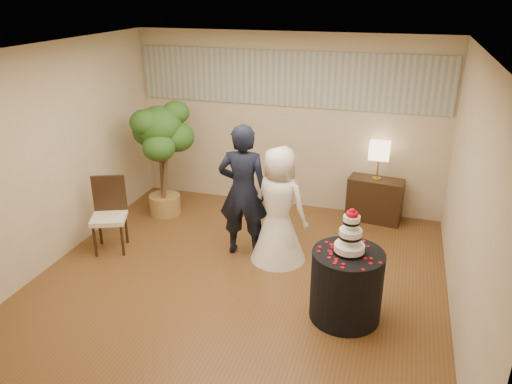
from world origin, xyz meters
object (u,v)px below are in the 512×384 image
(cake_table, at_px, (346,285))
(wedding_cake, at_px, (351,231))
(table_lamp, at_px, (378,161))
(ficus_tree, at_px, (162,159))
(bride, at_px, (279,205))
(side_chair, at_px, (109,216))
(groom, at_px, (243,191))
(console, at_px, (375,200))

(cake_table, height_order, wedding_cake, wedding_cake)
(wedding_cake, height_order, table_lamp, wedding_cake)
(table_lamp, relative_size, ficus_tree, 0.31)
(bride, height_order, side_chair, bride)
(wedding_cake, xyz_separation_m, side_chair, (-3.31, 0.61, -0.55))
(bride, height_order, cake_table, bride)
(groom, bearing_deg, side_chair, 8.65)
(side_chair, bearing_deg, console, 8.52)
(bride, distance_m, table_lamp, 1.97)
(groom, bearing_deg, cake_table, 139.20)
(side_chair, bearing_deg, groom, -7.64)
(bride, xyz_separation_m, ficus_tree, (-2.11, 0.88, 0.14))
(console, relative_size, table_lamp, 1.42)
(ficus_tree, bearing_deg, console, 12.54)
(groom, height_order, table_lamp, groom)
(groom, distance_m, table_lamp, 2.27)
(cake_table, distance_m, side_chair, 3.37)
(cake_table, bearing_deg, side_chair, 169.61)
(cake_table, height_order, side_chair, side_chair)
(table_lamp, bearing_deg, bride, -125.53)
(side_chair, bearing_deg, cake_table, -32.48)
(bride, bearing_deg, console, -110.75)
(bride, relative_size, ficus_tree, 0.85)
(bride, height_order, console, bride)
(console, xyz_separation_m, side_chair, (-3.42, -2.03, 0.17))
(cake_table, xyz_separation_m, ficus_tree, (-3.13, 1.91, 0.52))
(wedding_cake, bearing_deg, groom, 145.01)
(console, distance_m, table_lamp, 0.63)
(groom, height_order, bride, groom)
(cake_table, bearing_deg, table_lamp, 87.52)
(bride, height_order, table_lamp, bride)
(wedding_cake, xyz_separation_m, ficus_tree, (-3.13, 1.91, -0.14))
(groom, xyz_separation_m, side_chair, (-1.79, -0.46, -0.40))
(wedding_cake, relative_size, console, 0.63)
(bride, xyz_separation_m, table_lamp, (1.14, 1.60, 0.19))
(console, bearing_deg, wedding_cake, -84.81)
(groom, xyz_separation_m, console, (1.64, 1.57, -0.57))
(wedding_cake, bearing_deg, console, 87.52)
(table_lamp, xyz_separation_m, side_chair, (-3.42, -2.03, -0.46))
(bride, bearing_deg, ficus_tree, -7.80)
(bride, distance_m, ficus_tree, 2.29)
(side_chair, bearing_deg, table_lamp, 8.52)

